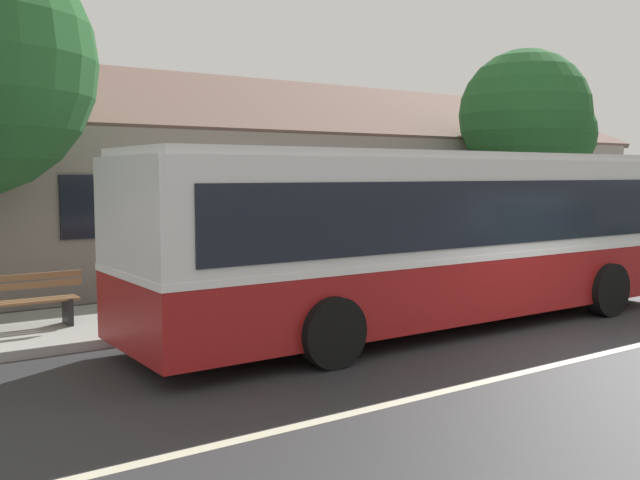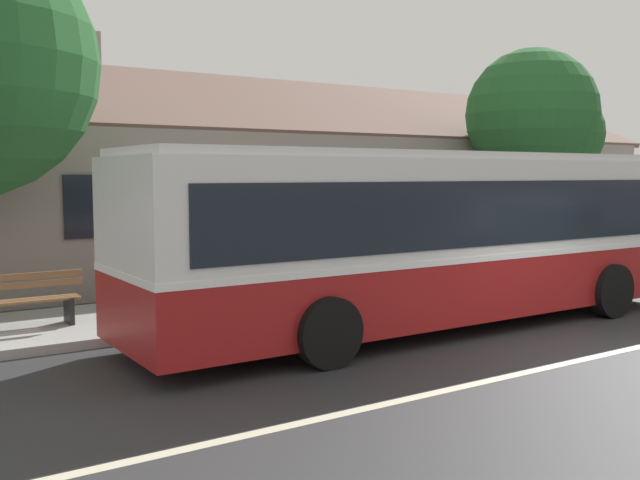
{
  "view_description": "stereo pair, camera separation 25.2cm",
  "coord_description": "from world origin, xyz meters",
  "px_view_note": "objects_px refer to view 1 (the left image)",
  "views": [
    {
      "loc": [
        -9.38,
        -6.17,
        2.67
      ],
      "look_at": [
        -2.49,
        3.89,
        1.53
      ],
      "focal_mm": 40.0,
      "sensor_mm": 36.0,
      "label": 1
    },
    {
      "loc": [
        -9.17,
        -6.31,
        2.67
      ],
      "look_at": [
        -2.49,
        3.89,
        1.53
      ],
      "focal_mm": 40.0,
      "sensor_mm": 36.0,
      "label": 2
    }
  ],
  "objects_px": {
    "transit_bus": "(431,233)",
    "bench_by_building": "(26,304)",
    "bench_down_street": "(258,283)",
    "street_tree_primary": "(531,120)"
  },
  "relations": [
    {
      "from": "bench_down_street",
      "to": "transit_bus",
      "type": "bearing_deg",
      "value": -56.77
    },
    {
      "from": "transit_bus",
      "to": "bench_by_building",
      "type": "relative_size",
      "value": 6.62
    },
    {
      "from": "transit_bus",
      "to": "bench_down_street",
      "type": "bearing_deg",
      "value": 123.23
    },
    {
      "from": "transit_bus",
      "to": "bench_down_street",
      "type": "relative_size",
      "value": 7.08
    },
    {
      "from": "bench_by_building",
      "to": "transit_bus",
      "type": "bearing_deg",
      "value": -25.98
    },
    {
      "from": "transit_bus",
      "to": "bench_by_building",
      "type": "xyz_separation_m",
      "value": [
        -6.06,
        2.95,
        -1.06
      ]
    },
    {
      "from": "bench_down_street",
      "to": "bench_by_building",
      "type": "bearing_deg",
      "value": 178.26
    },
    {
      "from": "bench_by_building",
      "to": "bench_down_street",
      "type": "height_order",
      "value": "same"
    },
    {
      "from": "transit_bus",
      "to": "bench_down_street",
      "type": "xyz_separation_m",
      "value": [
        -1.85,
        2.83,
        -1.07
      ]
    },
    {
      "from": "transit_bus",
      "to": "street_tree_primary",
      "type": "xyz_separation_m",
      "value": [
        7.54,
        4.07,
        2.51
      ]
    }
  ]
}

